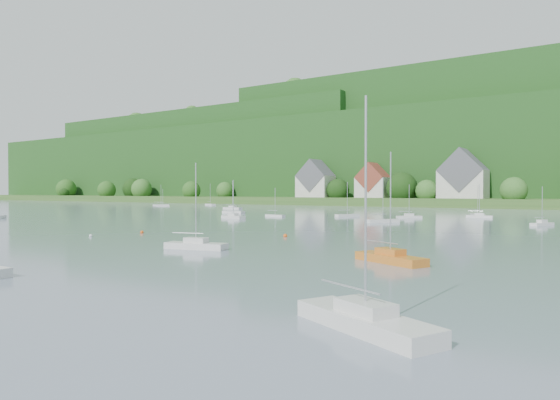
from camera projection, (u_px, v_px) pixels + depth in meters
name	position (u px, v px, depth m)	size (l,w,h in m)	color
far_shore_strip	(457.00, 202.00, 195.15)	(600.00, 60.00, 3.00)	#2E5720
forested_ridge	(495.00, 156.00, 251.73)	(620.00, 181.22, 69.89)	#143F14
village_building_0	(315.00, 182.00, 214.52)	(14.00, 10.40, 16.00)	beige
village_building_1	(373.00, 183.00, 202.41)	(12.00, 9.36, 14.00)	beige
village_building_2	(463.00, 178.00, 182.23)	(16.00, 11.44, 18.00)	beige
near_sailboat_3	(196.00, 244.00, 48.97)	(6.37, 3.08, 8.29)	silver
near_sailboat_4	(365.00, 319.00, 20.34)	(7.10, 4.74, 9.37)	silver
near_sailboat_5	(390.00, 257.00, 39.52)	(6.53, 4.35, 8.62)	#C76E20
mooring_buoy_1	(91.00, 237.00, 62.27)	(0.39, 0.39, 0.39)	silver
mooring_buoy_2	(285.00, 237.00, 61.92)	(0.50, 0.50, 0.50)	#DA5313
mooring_buoy_3	(142.00, 233.00, 67.39)	(0.47, 0.47, 0.47)	#DA5313
far_sailboat_cluster	(443.00, 214.00, 118.21)	(212.85, 73.20, 8.71)	silver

